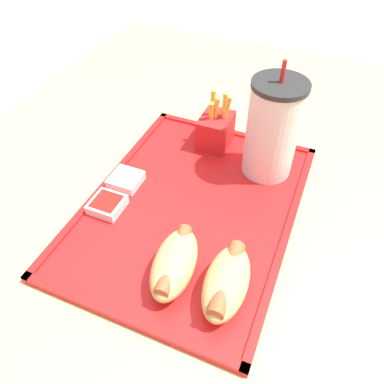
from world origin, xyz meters
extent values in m
plane|color=#ADA393|center=(0.00, 0.00, 0.00)|extent=(8.00, 8.00, 0.00)
cube|color=tan|center=(0.00, 0.00, 0.36)|extent=(1.30, 1.02, 0.72)
cube|color=red|center=(0.03, -0.01, 0.72)|extent=(0.45, 0.33, 0.01)
cube|color=red|center=(0.03, -0.17, 0.73)|extent=(0.45, 0.01, 0.00)
cube|color=red|center=(0.03, 0.15, 0.73)|extent=(0.45, 0.01, 0.00)
cube|color=red|center=(-0.19, -0.01, 0.73)|extent=(0.01, 0.33, 0.00)
cube|color=red|center=(0.25, -0.01, 0.73)|extent=(0.01, 0.33, 0.00)
cylinder|color=silver|center=(-0.11, 0.08, 0.81)|extent=(0.09, 0.09, 0.17)
cylinder|color=#262626|center=(-0.11, 0.08, 0.90)|extent=(0.09, 0.09, 0.01)
cylinder|color=red|center=(-0.11, 0.08, 0.92)|extent=(0.01, 0.01, 0.03)
ellipsoid|color=tan|center=(0.16, 0.09, 0.75)|extent=(0.12, 0.06, 0.05)
cylinder|color=#9E512D|center=(0.16, 0.09, 0.77)|extent=(0.11, 0.03, 0.02)
ellipsoid|color=tan|center=(0.16, 0.02, 0.75)|extent=(0.13, 0.07, 0.05)
cylinder|color=#9E512D|center=(0.16, 0.02, 0.77)|extent=(0.11, 0.03, 0.02)
cube|color=red|center=(-0.14, -0.04, 0.76)|extent=(0.07, 0.06, 0.06)
cylinder|color=gold|center=(-0.15, -0.05, 0.80)|extent=(0.01, 0.01, 0.08)
cylinder|color=gold|center=(-0.14, -0.04, 0.79)|extent=(0.02, 0.02, 0.08)
cylinder|color=gold|center=(-0.15, -0.02, 0.80)|extent=(0.01, 0.01, 0.09)
cylinder|color=gold|center=(-0.13, -0.04, 0.79)|extent=(0.02, 0.01, 0.07)
cylinder|color=gold|center=(-0.15, -0.02, 0.79)|extent=(0.01, 0.02, 0.09)
cube|color=silver|center=(0.03, -0.14, 0.74)|extent=(0.05, 0.05, 0.02)
cube|color=white|center=(0.03, -0.14, 0.75)|extent=(0.04, 0.04, 0.00)
cube|color=silver|center=(0.09, -0.14, 0.74)|extent=(0.05, 0.05, 0.02)
cube|color=#B21914|center=(0.09, -0.14, 0.75)|extent=(0.04, 0.04, 0.00)
camera|label=1|loc=(0.42, 0.15, 1.18)|focal=35.00mm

